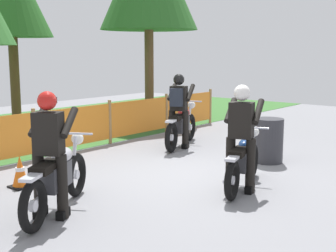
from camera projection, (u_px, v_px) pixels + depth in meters
ground at (193, 176)px, 8.22m from camera, size 24.00×24.00×0.02m
barrier_fence at (75, 127)px, 10.18m from camera, size 10.58×0.08×1.05m
motorcycle_lead at (243, 161)px, 7.41m from camera, size 1.90×0.78×0.92m
motorcycle_trailing at (181, 125)px, 10.71m from camera, size 2.03×0.95×1.01m
motorcycle_third at (57, 177)px, 6.30m from camera, size 1.89×1.19×1.01m
rider_lead at (241, 134)px, 7.16m from camera, size 0.67×0.66×1.69m
rider_trailing at (179, 107)px, 10.42m from camera, size 0.77×0.68×1.69m
rider_third at (50, 150)px, 6.02m from camera, size 0.72×0.71×1.69m
traffic_cone at (20, 172)px, 7.47m from camera, size 0.32×0.32×0.53m
spare_drum at (268, 140)px, 9.15m from camera, size 0.58×0.58×0.88m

